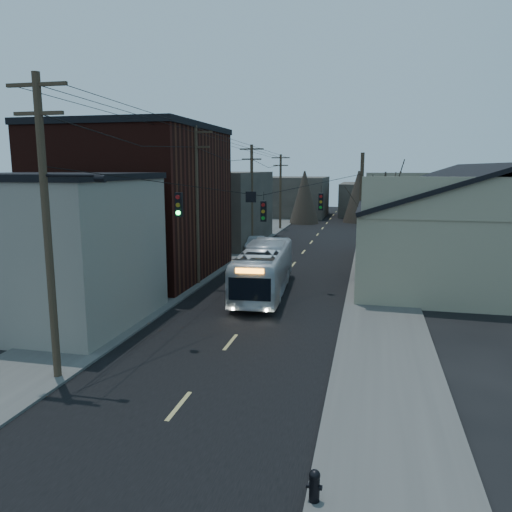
{
  "coord_description": "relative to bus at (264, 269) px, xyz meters",
  "views": [
    {
      "loc": [
        5.67,
        -11.8,
        7.46
      ],
      "look_at": [
        0.07,
        12.64,
        3.0
      ],
      "focal_mm": 35.0,
      "sensor_mm": 36.0,
      "label": 1
    }
  ],
  "objects": [
    {
      "name": "ground",
      "position": [
        0.37,
        -16.71,
        -1.47
      ],
      "size": [
        160.0,
        160.0,
        0.0
      ],
      "primitive_type": "plane",
      "color": "black",
      "rests_on": "ground"
    },
    {
      "name": "road_surface",
      "position": [
        0.37,
        13.29,
        -1.46
      ],
      "size": [
        9.0,
        110.0,
        0.02
      ],
      "primitive_type": "cube",
      "color": "black",
      "rests_on": "ground"
    },
    {
      "name": "sidewalk_left",
      "position": [
        -6.13,
        13.29,
        -1.41
      ],
      "size": [
        4.0,
        110.0,
        0.12
      ],
      "primitive_type": "cube",
      "color": "#474744",
      "rests_on": "ground"
    },
    {
      "name": "sidewalk_right",
      "position": [
        6.87,
        13.29,
        -1.41
      ],
      "size": [
        4.0,
        110.0,
        0.12
      ],
      "primitive_type": "cube",
      "color": "#474744",
      "rests_on": "ground"
    },
    {
      "name": "building_clapboard",
      "position": [
        -8.63,
        -7.71,
        2.03
      ],
      "size": [
        8.0,
        8.0,
        7.0
      ],
      "primitive_type": "cube",
      "color": "gray",
      "rests_on": "ground"
    },
    {
      "name": "building_brick",
      "position": [
        -9.63,
        3.29,
        3.53
      ],
      "size": [
        10.0,
        12.0,
        10.0
      ],
      "primitive_type": "cube",
      "color": "black",
      "rests_on": "ground"
    },
    {
      "name": "building_left_far",
      "position": [
        -9.13,
        19.29,
        2.03
      ],
      "size": [
        9.0,
        14.0,
        7.0
      ],
      "primitive_type": "cube",
      "color": "#352F2A",
      "rests_on": "ground"
    },
    {
      "name": "warehouse",
      "position": [
        13.37,
        8.29,
        1.23
      ],
      "size": [
        16.16,
        20.6,
        7.73
      ],
      "color": "gray",
      "rests_on": "ground"
    },
    {
      "name": "building_far_left",
      "position": [
        -5.63,
        48.29,
        1.53
      ],
      "size": [
        10.0,
        12.0,
        6.0
      ],
      "primitive_type": "cube",
      "color": "#352F2A",
      "rests_on": "ground"
    },
    {
      "name": "building_far_right",
      "position": [
        7.37,
        53.29,
        1.03
      ],
      "size": [
        12.0,
        14.0,
        5.0
      ],
      "primitive_type": "cube",
      "color": "#352F2A",
      "rests_on": "ground"
    },
    {
      "name": "bare_tree",
      "position": [
        6.87,
        3.29,
        2.13
      ],
      "size": [
        0.4,
        0.4,
        7.2
      ],
      "primitive_type": "cone",
      "color": "black",
      "rests_on": "ground"
    },
    {
      "name": "utility_lines",
      "position": [
        -2.74,
        7.43,
        3.49
      ],
      "size": [
        11.24,
        45.28,
        10.5
      ],
      "color": "#382B1E",
      "rests_on": "ground"
    },
    {
      "name": "bus",
      "position": [
        0.0,
        0.0,
        0.0
      ],
      "size": [
        3.21,
        10.67,
        2.93
      ],
      "primitive_type": "imported",
      "rotation": [
        0.0,
        0.0,
        3.21
      ],
      "color": "silver",
      "rests_on": "ground"
    },
    {
      "name": "parked_car",
      "position": [
        -3.93,
        14.95,
        -0.82
      ],
      "size": [
        1.53,
        3.99,
        1.3
      ],
      "primitive_type": "imported",
      "rotation": [
        0.0,
        0.0,
        0.04
      ],
      "color": "#B1B3B9",
      "rests_on": "ground"
    },
    {
      "name": "fire_hydrant",
      "position": [
        5.07,
        -18.47,
        -0.94
      ],
      "size": [
        0.36,
        0.26,
        0.76
      ],
      "rotation": [
        0.0,
        0.0,
        -0.07
      ],
      "color": "black",
      "rests_on": "sidewalk_right"
    }
  ]
}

